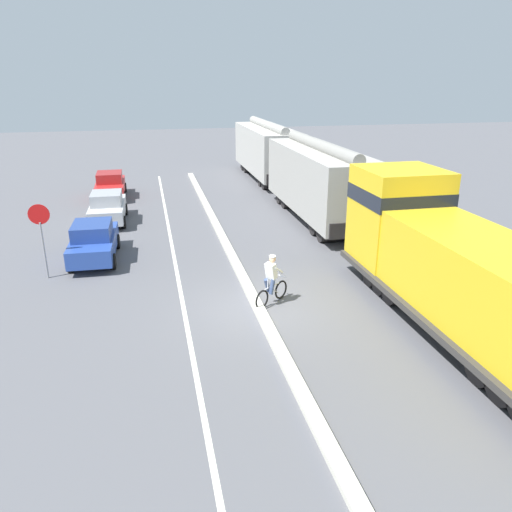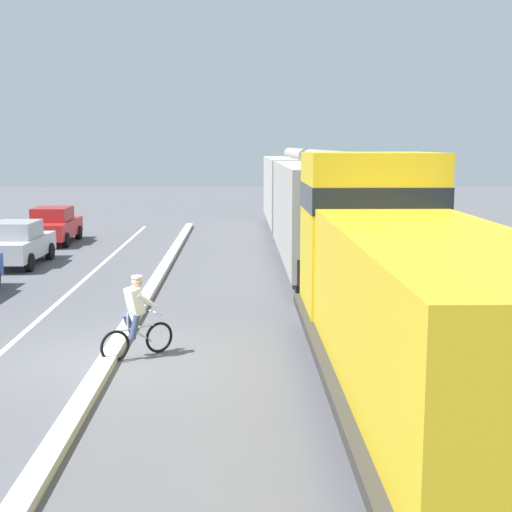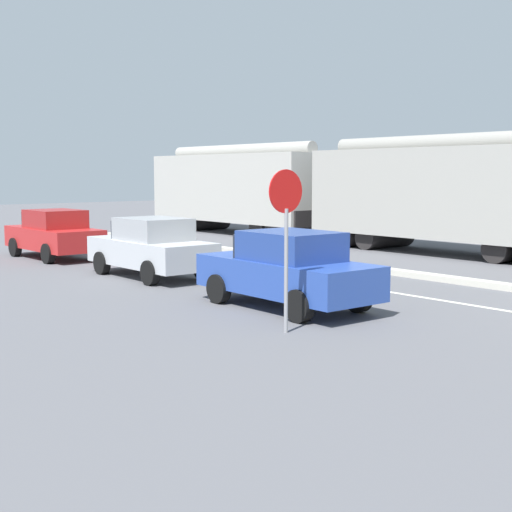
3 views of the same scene
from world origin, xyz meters
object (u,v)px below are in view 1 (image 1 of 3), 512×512
(parked_car_silver, at_px, (108,207))
(parked_car_red, at_px, (110,185))
(parked_car_blue, at_px, (94,241))
(locomotive, at_px, (451,268))
(hopper_car_lead, at_px, (319,181))
(hopper_car_middle, at_px, (267,150))
(stop_sign, at_px, (41,227))
(cyclist, at_px, (271,281))

(parked_car_silver, height_order, parked_car_red, same)
(parked_car_blue, distance_m, parked_car_silver, 5.73)
(locomotive, height_order, parked_car_silver, locomotive)
(parked_car_blue, bearing_deg, locomotive, -36.28)
(locomotive, relative_size, hopper_car_lead, 1.10)
(hopper_car_lead, height_order, parked_car_red, hopper_car_lead)
(hopper_car_lead, xyz_separation_m, hopper_car_middle, (0.00, 11.60, 0.00))
(hopper_car_lead, height_order, stop_sign, hopper_car_lead)
(locomotive, distance_m, cyclist, 5.63)
(hopper_car_middle, relative_size, parked_car_red, 2.51)
(hopper_car_middle, height_order, stop_sign, hopper_car_middle)
(parked_car_blue, height_order, cyclist, cyclist)
(cyclist, bearing_deg, parked_car_blue, 136.94)
(locomotive, height_order, hopper_car_lead, locomotive)
(parked_car_blue, bearing_deg, parked_car_silver, 87.77)
(parked_car_silver, xyz_separation_m, cyclist, (5.95, -11.49, 0.00))
(parked_car_blue, xyz_separation_m, stop_sign, (-1.61, -1.71, 1.21))
(hopper_car_lead, distance_m, hopper_car_middle, 11.60)
(hopper_car_lead, bearing_deg, locomotive, -90.00)
(parked_car_red, distance_m, stop_sign, 13.43)
(hopper_car_lead, bearing_deg, parked_car_red, 145.64)
(parked_car_red, xyz_separation_m, stop_sign, (-1.66, -13.27, 1.21))
(parked_car_blue, relative_size, parked_car_red, 1.00)
(parked_car_silver, xyz_separation_m, parked_car_red, (-0.17, 5.84, 0.00))
(hopper_car_middle, height_order, cyclist, hopper_car_middle)
(hopper_car_lead, relative_size, hopper_car_middle, 1.00)
(parked_car_red, distance_m, cyclist, 18.37)
(parked_car_silver, distance_m, cyclist, 12.93)
(parked_car_silver, bearing_deg, locomotive, -51.83)
(stop_sign, bearing_deg, parked_car_red, 82.86)
(hopper_car_lead, height_order, parked_car_blue, hopper_car_lead)
(parked_car_silver, relative_size, stop_sign, 1.46)
(parked_car_silver, relative_size, cyclist, 2.46)
(locomotive, bearing_deg, stop_sign, 153.11)
(parked_car_silver, bearing_deg, hopper_car_lead, -9.12)
(hopper_car_lead, xyz_separation_m, stop_sign, (-12.77, -5.68, -0.05))
(parked_car_red, height_order, cyclist, cyclist)
(hopper_car_lead, distance_m, parked_car_blue, 11.91)
(parked_car_blue, bearing_deg, hopper_car_lead, 19.57)
(locomotive, relative_size, cyclist, 6.77)
(locomotive, distance_m, stop_sign, 14.32)
(parked_car_blue, bearing_deg, hopper_car_middle, 54.37)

